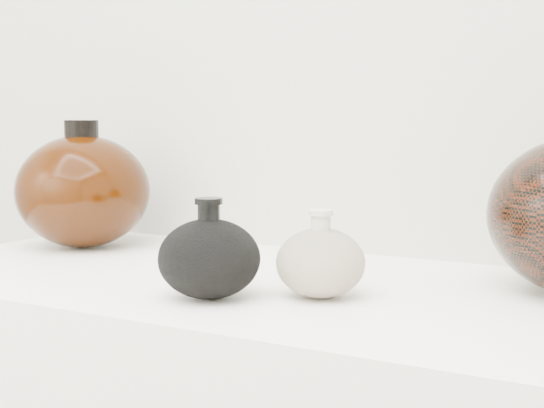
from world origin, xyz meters
The scene contains 3 objects.
black_gourd_vase centered at (-0.06, 0.83, 0.95)m, with size 0.13×0.13×0.12m.
cream_gourd_vase centered at (0.05, 0.90, 0.94)m, with size 0.14×0.14×0.11m.
left_round_pot centered at (-0.45, 1.03, 1.00)m, with size 0.24×0.24×0.21m.
Camera 1 is at (0.43, 0.08, 1.12)m, focal length 50.00 mm.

